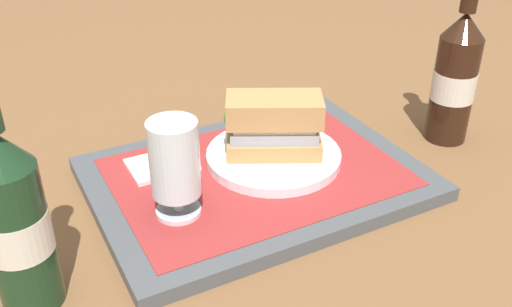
% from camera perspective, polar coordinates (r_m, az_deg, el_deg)
% --- Properties ---
extents(ground_plane, '(3.00, 3.00, 0.00)m').
position_cam_1_polar(ground_plane, '(0.81, 0.00, -3.06)').
color(ground_plane, brown).
extents(tray, '(0.44, 0.32, 0.02)m').
position_cam_1_polar(tray, '(0.80, 0.00, -2.46)').
color(tray, '#4C5156').
rests_on(tray, ground_plane).
extents(placemat, '(0.38, 0.27, 0.00)m').
position_cam_1_polar(placemat, '(0.80, 0.00, -1.82)').
color(placemat, '#9E2D2D').
rests_on(placemat, tray).
extents(plate, '(0.19, 0.19, 0.01)m').
position_cam_1_polar(plate, '(0.82, 1.73, -0.27)').
color(plate, white).
rests_on(plate, placemat).
extents(sandwich, '(0.14, 0.12, 0.08)m').
position_cam_1_polar(sandwich, '(0.79, 1.54, 2.84)').
color(sandwich, tan).
rests_on(sandwich, plate).
extents(beer_glass, '(0.06, 0.06, 0.12)m').
position_cam_1_polar(beer_glass, '(0.69, -7.97, -1.24)').
color(beer_glass, silver).
rests_on(beer_glass, placemat).
extents(napkin_folded, '(0.09, 0.07, 0.01)m').
position_cam_1_polar(napkin_folded, '(0.82, -9.24, -1.11)').
color(napkin_folded, white).
rests_on(napkin_folded, placemat).
extents(beer_bottle, '(0.07, 0.07, 0.27)m').
position_cam_1_polar(beer_bottle, '(0.61, -22.63, -6.10)').
color(beer_bottle, '#19381E').
rests_on(beer_bottle, ground_plane).
extents(second_bottle, '(0.07, 0.07, 0.27)m').
position_cam_1_polar(second_bottle, '(0.93, 18.99, 7.16)').
color(second_bottle, black).
rests_on(second_bottle, ground_plane).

